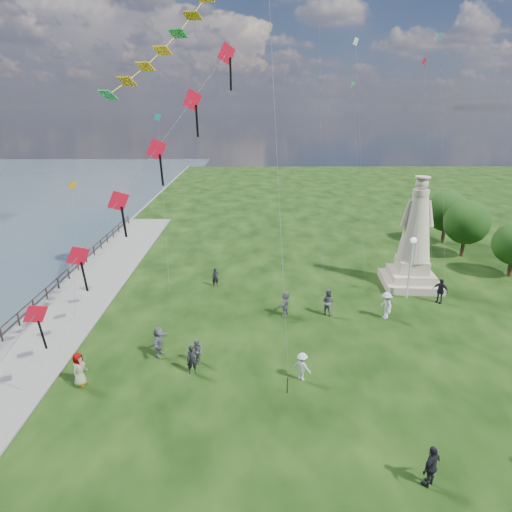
{
  "coord_description": "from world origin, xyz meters",
  "views": [
    {
      "loc": [
        -1.25,
        -14.84,
        13.42
      ],
      "look_at": [
        -1.0,
        8.0,
        5.5
      ],
      "focal_mm": 30.0,
      "sensor_mm": 36.0,
      "label": 1
    }
  ],
  "objects_px": {
    "statue": "(414,246)",
    "person_8": "(386,305)",
    "person_0": "(192,360)",
    "person_1": "(197,352)",
    "person_6": "(216,277)",
    "person_7": "(328,302)",
    "lamppost": "(412,255)",
    "person_10": "(79,369)",
    "person_9": "(440,291)",
    "person_11": "(285,304)",
    "person_2": "(302,367)",
    "person_5": "(159,341)",
    "person_3": "(431,466)"
  },
  "relations": [
    {
      "from": "statue",
      "to": "person_8",
      "type": "height_order",
      "value": "statue"
    },
    {
      "from": "person_0",
      "to": "person_1",
      "type": "relative_size",
      "value": 1.11
    },
    {
      "from": "person_6",
      "to": "person_7",
      "type": "height_order",
      "value": "person_7"
    },
    {
      "from": "statue",
      "to": "lamppost",
      "type": "distance_m",
      "value": 2.81
    },
    {
      "from": "lamppost",
      "to": "person_1",
      "type": "relative_size",
      "value": 3.26
    },
    {
      "from": "person_6",
      "to": "person_10",
      "type": "relative_size",
      "value": 0.82
    },
    {
      "from": "person_0",
      "to": "person_9",
      "type": "bearing_deg",
      "value": 13.91
    },
    {
      "from": "person_7",
      "to": "person_11",
      "type": "xyz_separation_m",
      "value": [
        -2.9,
        -0.12,
        -0.06
      ]
    },
    {
      "from": "lamppost",
      "to": "person_2",
      "type": "distance_m",
      "value": 13.61
    },
    {
      "from": "person_5",
      "to": "person_6",
      "type": "distance_m",
      "value": 10.38
    },
    {
      "from": "person_6",
      "to": "person_9",
      "type": "relative_size",
      "value": 0.81
    },
    {
      "from": "person_1",
      "to": "person_5",
      "type": "height_order",
      "value": "person_5"
    },
    {
      "from": "statue",
      "to": "person_5",
      "type": "height_order",
      "value": "statue"
    },
    {
      "from": "lamppost",
      "to": "person_2",
      "type": "bearing_deg",
      "value": -131.96
    },
    {
      "from": "person_5",
      "to": "person_9",
      "type": "distance_m",
      "value": 20.13
    },
    {
      "from": "person_8",
      "to": "person_1",
      "type": "bearing_deg",
      "value": -77.82
    },
    {
      "from": "person_1",
      "to": "person_5",
      "type": "xyz_separation_m",
      "value": [
        -2.23,
        0.78,
        0.2
      ]
    },
    {
      "from": "person_1",
      "to": "statue",
      "type": "bearing_deg",
      "value": 83.91
    },
    {
      "from": "person_7",
      "to": "person_1",
      "type": "bearing_deg",
      "value": 73.57
    },
    {
      "from": "lamppost",
      "to": "person_9",
      "type": "bearing_deg",
      "value": -17.87
    },
    {
      "from": "lamppost",
      "to": "person_3",
      "type": "height_order",
      "value": "lamppost"
    },
    {
      "from": "person_1",
      "to": "person_3",
      "type": "xyz_separation_m",
      "value": [
        9.67,
        -8.22,
        0.16
      ]
    },
    {
      "from": "person_3",
      "to": "statue",
      "type": "bearing_deg",
      "value": -145.31
    },
    {
      "from": "person_7",
      "to": "lamppost",
      "type": "bearing_deg",
      "value": -120.53
    },
    {
      "from": "person_0",
      "to": "person_7",
      "type": "relative_size",
      "value": 0.86
    },
    {
      "from": "statue",
      "to": "person_9",
      "type": "xyz_separation_m",
      "value": [
        0.99,
        -3.25,
        -2.34
      ]
    },
    {
      "from": "person_5",
      "to": "person_3",
      "type": "bearing_deg",
      "value": -116.82
    },
    {
      "from": "person_9",
      "to": "person_7",
      "type": "bearing_deg",
      "value": -122.74
    },
    {
      "from": "person_2",
      "to": "person_11",
      "type": "bearing_deg",
      "value": -52.51
    },
    {
      "from": "person_7",
      "to": "person_6",
      "type": "bearing_deg",
      "value": 6.17
    },
    {
      "from": "person_1",
      "to": "person_7",
      "type": "distance_m",
      "value": 10.11
    },
    {
      "from": "person_9",
      "to": "person_11",
      "type": "distance_m",
      "value": 11.52
    },
    {
      "from": "person_0",
      "to": "person_3",
      "type": "relative_size",
      "value": 0.91
    },
    {
      "from": "person_1",
      "to": "person_6",
      "type": "relative_size",
      "value": 0.96
    },
    {
      "from": "person_11",
      "to": "lamppost",
      "type": "bearing_deg",
      "value": 129.61
    },
    {
      "from": "statue",
      "to": "person_3",
      "type": "distance_m",
      "value": 20.22
    },
    {
      "from": "statue",
      "to": "person_7",
      "type": "relative_size",
      "value": 4.61
    },
    {
      "from": "person_8",
      "to": "person_11",
      "type": "bearing_deg",
      "value": -105.6
    },
    {
      "from": "person_6",
      "to": "person_10",
      "type": "height_order",
      "value": "person_10"
    },
    {
      "from": "person_0",
      "to": "person_8",
      "type": "distance_m",
      "value": 13.64
    },
    {
      "from": "statue",
      "to": "person_5",
      "type": "relative_size",
      "value": 4.68
    },
    {
      "from": "person_6",
      "to": "person_10",
      "type": "xyz_separation_m",
      "value": [
        -5.89,
        -12.78,
        0.16
      ]
    },
    {
      "from": "person_2",
      "to": "person_0",
      "type": "bearing_deg",
      "value": 28.51
    },
    {
      "from": "person_1",
      "to": "person_9",
      "type": "xyz_separation_m",
      "value": [
        16.68,
        7.68,
        0.2
      ]
    },
    {
      "from": "person_8",
      "to": "person_9",
      "type": "distance_m",
      "value": 5.24
    },
    {
      "from": "person_1",
      "to": "person_7",
      "type": "bearing_deg",
      "value": 84.57
    },
    {
      "from": "person_3",
      "to": "person_11",
      "type": "relative_size",
      "value": 1.01
    },
    {
      "from": "person_3",
      "to": "person_9",
      "type": "height_order",
      "value": "person_9"
    },
    {
      "from": "person_10",
      "to": "person_2",
      "type": "bearing_deg",
      "value": -73.8
    },
    {
      "from": "statue",
      "to": "person_9",
      "type": "distance_m",
      "value": 4.13
    }
  ]
}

